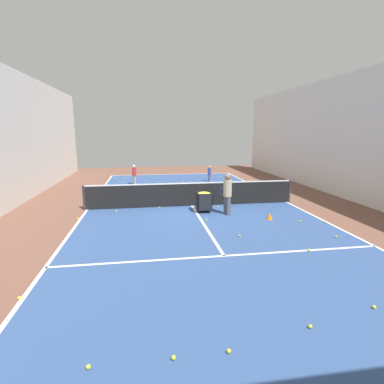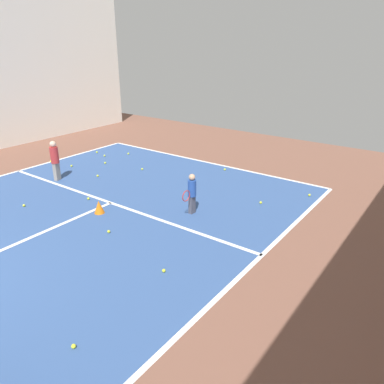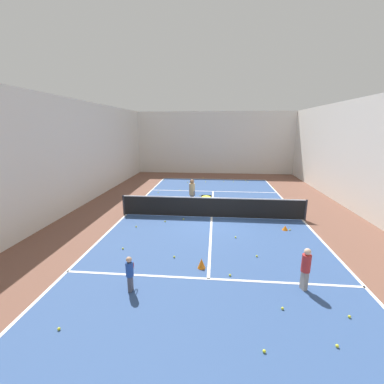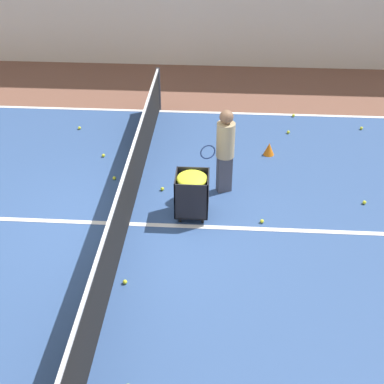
{
  "view_description": "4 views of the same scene",
  "coord_description": "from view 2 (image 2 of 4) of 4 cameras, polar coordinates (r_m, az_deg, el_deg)",
  "views": [
    {
      "loc": [
        2.01,
        12.82,
        3.28
      ],
      "look_at": [
        0.0,
        0.0,
        0.63
      ],
      "focal_mm": 28.0,
      "sensor_mm": 36.0,
      "label": 1
    },
    {
      "loc": [
        -7.24,
        0.63,
        4.1
      ],
      "look_at": [
        -2.15,
        -6.34,
        0.58
      ],
      "focal_mm": 35.0,
      "sensor_mm": 36.0,
      "label": 2
    },
    {
      "loc": [
        0.14,
        -12.46,
        4.45
      ],
      "look_at": [
        -1.16,
        1.62,
        0.91
      ],
      "focal_mm": 24.0,
      "sensor_mm": 36.0,
      "label": 3
    },
    {
      "loc": [
        7.24,
        1.56,
        5.6
      ],
      "look_at": [
        -0.33,
        1.07,
        0.49
      ],
      "focal_mm": 50.0,
      "sensor_mm": 36.0,
      "label": 4
    }
  ],
  "objects": [
    {
      "name": "line_baseline_near",
      "position": [
        13.57,
        2.01,
        4.62
      ],
      "size": [
        9.01,
        0.1,
        0.0
      ],
      "primitive_type": "cube",
      "color": "white",
      "rests_on": "ground"
    },
    {
      "name": "line_service_near",
      "position": [
        10.36,
        -12.28,
        -1.62
      ],
      "size": [
        9.01,
        0.1,
        0.0
      ],
      "primitive_type": "cube",
      "color": "white",
      "rests_on": "ground"
    },
    {
      "name": "player_near_baseline",
      "position": [
        9.3,
        -0.05,
        0.1
      ],
      "size": [
        0.22,
        0.54,
        1.05
      ],
      "rotation": [
        0.0,
        0.0,
        1.52
      ],
      "color": "#4C4C56",
      "rests_on": "ground"
    },
    {
      "name": "child_midcourt",
      "position": [
        12.31,
        -20.18,
        4.89
      ],
      "size": [
        0.31,
        0.31,
        1.26
      ],
      "rotation": [
        0.0,
        0.0,
        1.88
      ],
      "color": "gray",
      "rests_on": "ground"
    },
    {
      "name": "training_cone_1",
      "position": [
        9.77,
        -13.98,
        -2.21
      ],
      "size": [
        0.26,
        0.26,
        0.33
      ],
      "primitive_type": "cone",
      "color": "orange",
      "rests_on": "ground"
    },
    {
      "name": "tennis_ball_0",
      "position": [
        8.79,
        -12.58,
        -5.9
      ],
      "size": [
        0.07,
        0.07,
        0.07
      ],
      "primitive_type": "sphere",
      "color": "yellow",
      "rests_on": "ground"
    },
    {
      "name": "tennis_ball_1",
      "position": [
        15.1,
        -14.29,
        5.9
      ],
      "size": [
        0.07,
        0.07,
        0.07
      ],
      "primitive_type": "sphere",
      "color": "yellow",
      "rests_on": "ground"
    },
    {
      "name": "tennis_ball_3",
      "position": [
        14.44,
        -20.7,
        4.4
      ],
      "size": [
        0.07,
        0.07,
        0.07
      ],
      "primitive_type": "sphere",
      "color": "yellow",
      "rests_on": "ground"
    },
    {
      "name": "tennis_ball_4",
      "position": [
        12.42,
        -14.18,
        2.41
      ],
      "size": [
        0.07,
        0.07,
        0.07
      ],
      "primitive_type": "sphere",
      "color": "yellow",
      "rests_on": "ground"
    },
    {
      "name": "tennis_ball_6",
      "position": [
        14.57,
        -13.19,
        5.41
      ],
      "size": [
        0.07,
        0.07,
        0.07
      ],
      "primitive_type": "sphere",
      "color": "yellow",
      "rests_on": "ground"
    },
    {
      "name": "tennis_ball_7",
      "position": [
        12.8,
        -7.61,
        3.49
      ],
      "size": [
        0.07,
        0.07,
        0.07
      ],
      "primitive_type": "sphere",
      "color": "yellow",
      "rests_on": "ground"
    },
    {
      "name": "tennis_ball_10",
      "position": [
        13.69,
        -13.1,
        4.35
      ],
      "size": [
        0.07,
        0.07,
        0.07
      ],
      "primitive_type": "sphere",
      "color": "yellow",
      "rests_on": "ground"
    },
    {
      "name": "tennis_ball_15",
      "position": [
        10.84,
        -24.24,
        -1.88
      ],
      "size": [
        0.07,
        0.07,
        0.07
      ],
      "primitive_type": "sphere",
      "color": "yellow",
      "rests_on": "ground"
    },
    {
      "name": "tennis_ball_16",
      "position": [
        13.67,
        -17.89,
        3.81
      ],
      "size": [
        0.07,
        0.07,
        0.07
      ],
      "primitive_type": "sphere",
      "color": "yellow",
      "rests_on": "ground"
    },
    {
      "name": "tennis_ball_17",
      "position": [
        12.69,
        5.02,
        3.44
      ],
      "size": [
        0.07,
        0.07,
        0.07
      ],
      "primitive_type": "sphere",
      "color": "yellow",
      "rests_on": "ground"
    },
    {
      "name": "tennis_ball_20",
      "position": [
        7.27,
        -4.32,
        -11.86
      ],
      "size": [
        0.07,
        0.07,
        0.07
      ],
      "primitive_type": "sphere",
      "color": "yellow",
      "rests_on": "ground"
    },
    {
      "name": "tennis_ball_21",
      "position": [
        10.23,
        10.43,
        -1.59
      ],
      "size": [
        0.07,
        0.07,
        0.07
      ],
      "primitive_type": "sphere",
      "color": "yellow",
      "rests_on": "ground"
    },
    {
      "name": "tennis_ball_25",
      "position": [
        11.05,
        17.46,
        -0.44
      ],
      "size": [
        0.07,
        0.07,
        0.07
      ],
      "primitive_type": "sphere",
      "color": "yellow",
      "rests_on": "ground"
    },
    {
      "name": "tennis_ball_27",
      "position": [
        14.66,
        -9.68,
        5.79
      ],
      "size": [
        0.07,
        0.07,
        0.07
      ],
      "primitive_type": "sphere",
      "color": "yellow",
      "rests_on": "ground"
    },
    {
      "name": "tennis_ball_32",
      "position": [
        6.02,
        -17.61,
        -21.5
      ],
      "size": [
        0.07,
        0.07,
        0.07
      ],
      "primitive_type": "sphere",
      "color": "yellow",
      "rests_on": "ground"
    },
    {
      "name": "tennis_ball_33",
      "position": [
        10.7,
        -15.51,
        -0.97
      ],
      "size": [
        0.07,
        0.07,
        0.07
      ],
      "primitive_type": "sphere",
      "color": "yellow",
      "rests_on": "ground"
    }
  ]
}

